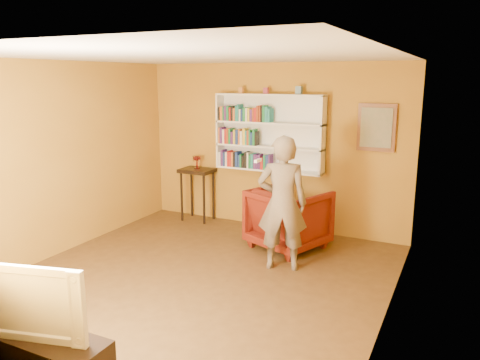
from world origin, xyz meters
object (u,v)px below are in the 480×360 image
object	(u,v)px
console_table	(197,178)
tv_cabinet	(36,359)
television	(30,297)
person	(282,203)
bookshelf	(271,133)
armchair	(289,218)
ruby_lustre	(197,159)

from	to	relation	value
console_table	tv_cabinet	xyz separation A→B (m)	(1.19, -4.50, -0.52)
television	console_table	bearing A→B (deg)	90.44
person	tv_cabinet	bearing A→B (deg)	54.54
bookshelf	tv_cabinet	world-z (taller)	bookshelf
console_table	person	xyz separation A→B (m)	(2.10, -1.36, 0.12)
bookshelf	armchair	size ratio (longest dim) A/B	1.82
bookshelf	console_table	distance (m)	1.55
console_table	ruby_lustre	bearing A→B (deg)	-75.96
person	television	xyz separation A→B (m)	(-0.91, -3.14, -0.10)
bookshelf	console_table	size ratio (longest dim) A/B	1.96
tv_cabinet	television	bearing A→B (deg)	0.00
ruby_lustre	television	size ratio (longest dim) A/B	0.21
ruby_lustre	person	world-z (taller)	person
tv_cabinet	television	world-z (taller)	television
ruby_lustre	bookshelf	bearing A→B (deg)	7.00
bookshelf	television	world-z (taller)	bookshelf
armchair	television	bearing A→B (deg)	100.81
person	ruby_lustre	bearing A→B (deg)	-52.19
ruby_lustre	television	xyz separation A→B (m)	(1.19, -4.50, -0.30)
bookshelf	ruby_lustre	bearing A→B (deg)	-173.00
television	bookshelf	bearing A→B (deg)	74.27
armchair	television	size ratio (longest dim) A/B	0.92
person	television	distance (m)	3.27
ruby_lustre	tv_cabinet	size ratio (longest dim) A/B	0.17
person	bookshelf	bearing A→B (deg)	-81.59
bookshelf	person	xyz separation A→B (m)	(0.80, -1.52, -0.71)
ruby_lustre	armchair	world-z (taller)	ruby_lustre
ruby_lustre	armchair	xyz separation A→B (m)	(1.92, -0.60, -0.64)
ruby_lustre	tv_cabinet	xyz separation A→B (m)	(1.19, -4.50, -0.85)
armchair	tv_cabinet	world-z (taller)	armchair
television	person	bearing A→B (deg)	59.52
ruby_lustre	television	world-z (taller)	ruby_lustre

